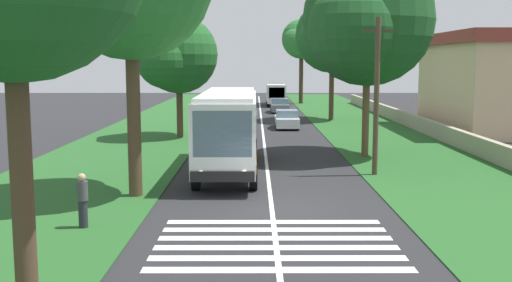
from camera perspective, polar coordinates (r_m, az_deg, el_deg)
ground at (r=20.85m, az=1.53°, el=-6.66°), size 160.00×160.00×0.00m
grass_verge_left at (r=36.37m, az=-12.19°, el=-0.70°), size 120.00×8.00×0.04m
grass_verge_right at (r=36.64m, az=13.77°, el=-0.69°), size 120.00×8.00×0.04m
centre_line at (r=35.58m, az=0.84°, el=-0.74°), size 110.00×0.16×0.01m
coach_bus at (r=27.81m, az=-2.60°, el=1.39°), size 11.16×2.62×3.73m
zebra_crossing at (r=17.34m, az=1.88°, el=-9.60°), size 4.95×6.80×0.01m
trailing_car_0 at (r=46.66m, az=2.93°, el=2.03°), size 4.30×1.78×1.43m
trailing_car_1 at (r=54.38m, az=-1.44°, el=2.81°), size 4.30×1.78×1.43m
trailing_car_2 at (r=61.36m, az=2.25°, el=3.34°), size 4.30×1.78×1.43m
trailing_minibus_0 at (r=70.32m, az=1.88°, el=4.59°), size 6.00×2.14×2.53m
roadside_tree_left_2 at (r=40.94m, az=-7.52°, el=7.88°), size 6.53×5.20×8.15m
roadside_tree_right_0 at (r=32.95m, az=10.18°, el=10.81°), size 8.58×6.94×10.71m
roadside_tree_right_1 at (r=53.20m, az=7.02°, el=9.64°), size 7.95×6.41×10.51m
roadside_tree_right_2 at (r=74.23m, az=4.21°, el=9.50°), size 5.65×4.80×10.25m
utility_pole at (r=27.40m, az=11.35°, el=4.39°), size 0.24×1.40×7.01m
roadside_wall at (r=42.26m, az=16.66°, el=1.02°), size 70.00×0.40×1.05m
roadside_building at (r=48.28m, az=22.66°, el=5.20°), size 13.73×10.10×7.22m
pedestrian at (r=19.26m, az=-16.10°, el=-5.37°), size 0.34×0.34×1.69m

